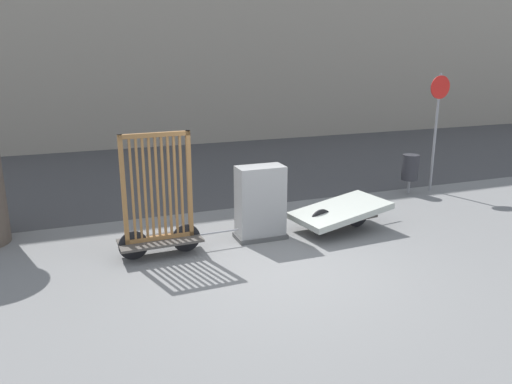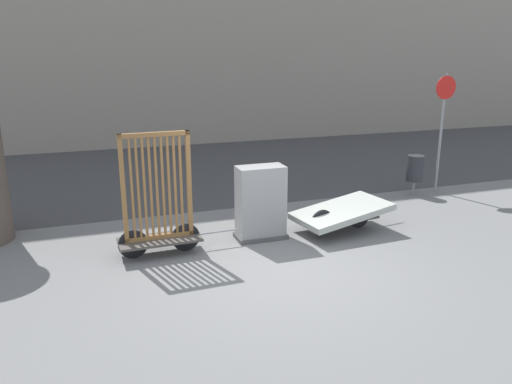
% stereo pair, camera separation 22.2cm
% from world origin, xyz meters
% --- Properties ---
extents(ground_plane, '(60.00, 60.00, 0.00)m').
position_xyz_m(ground_plane, '(0.00, 0.00, 0.00)').
color(ground_plane, slate).
extents(road_strip, '(56.00, 7.84, 0.01)m').
position_xyz_m(road_strip, '(0.00, 7.23, 0.00)').
color(road_strip, '#424244').
rests_on(road_strip, ground_plane).
extents(bike_cart_with_bedframe, '(2.05, 0.64, 2.05)m').
position_xyz_m(bike_cart_with_bedframe, '(-1.68, 1.28, 0.74)').
color(bike_cart_with_bedframe, '#4C4742').
rests_on(bike_cart_with_bedframe, ground_plane).
extents(bike_cart_with_mattress, '(2.29, 1.28, 0.55)m').
position_xyz_m(bike_cart_with_mattress, '(1.69, 1.28, 0.36)').
color(bike_cart_with_mattress, '#4C4742').
rests_on(bike_cart_with_mattress, ground_plane).
extents(utility_cabinet, '(0.90, 0.50, 1.33)m').
position_xyz_m(utility_cabinet, '(0.14, 1.44, 0.62)').
color(utility_cabinet, '#4C4C4C').
rests_on(utility_cabinet, ground_plane).
extents(trash_bin, '(0.38, 0.38, 0.93)m').
position_xyz_m(trash_bin, '(4.53, 2.96, 0.62)').
color(trash_bin, gray).
rests_on(trash_bin, ground_plane).
extents(sign_post, '(0.53, 0.06, 2.78)m').
position_xyz_m(sign_post, '(5.17, 2.95, 1.78)').
color(sign_post, gray).
rests_on(sign_post, ground_plane).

